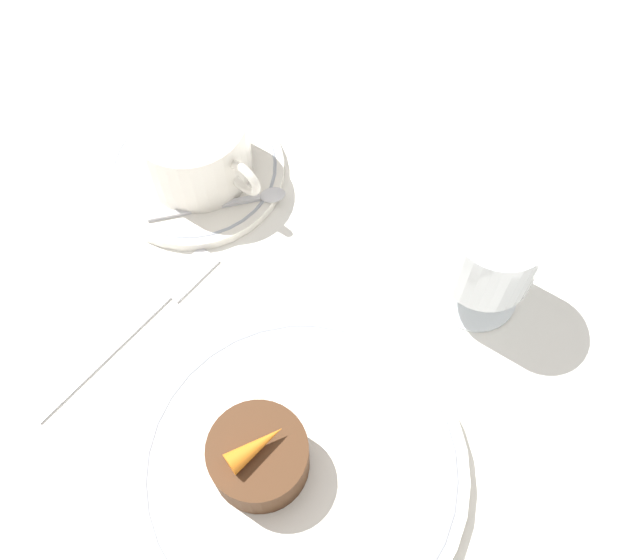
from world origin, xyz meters
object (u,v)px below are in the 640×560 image
Objects in this scene: wine_glass at (492,255)px; dinner_plate at (298,466)px; fork at (148,313)px; dessert_cake at (259,457)px; coffee_cup at (193,144)px.

dinner_plate is at bearing -96.07° from wine_glass.
wine_glass reaches higher than dinner_plate.
dinner_plate reaches higher than fork.
wine_glass is (0.02, 0.20, 0.06)m from dinner_plate.
fork is at bearing 166.86° from dessert_cake.
coffee_cup is 1.76× the size of dessert_cake.
wine_glass is 0.22m from dessert_cake.
coffee_cup reaches higher than dessert_cake.
fork is (0.06, -0.12, -0.04)m from coffee_cup.
dessert_cake is (-0.02, -0.02, 0.03)m from dinner_plate.
wine_glass reaches higher than fork.
dinner_plate is 2.27× the size of wine_glass.
dessert_cake reaches higher than dinner_plate.
dessert_cake is (0.21, -0.16, -0.01)m from coffee_cup.
fork is at bearing -64.03° from coffee_cup.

